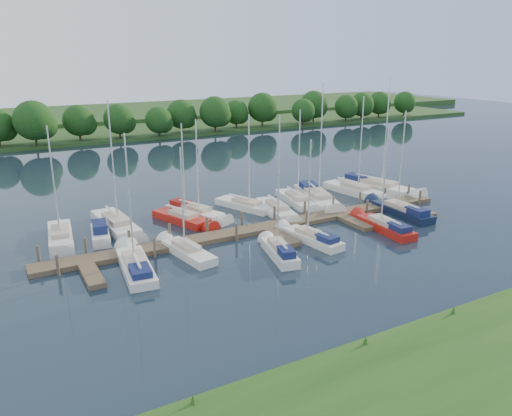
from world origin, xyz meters
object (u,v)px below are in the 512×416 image
motorboat (100,234)px  sailboat_n_5 (248,207)px  sailboat_s_2 (279,252)px  dock (269,230)px  sailboat_n_0 (61,238)px

motorboat → sailboat_n_5: (15.12, 1.25, -0.09)m
sailboat_n_5 → sailboat_s_2: (-3.65, -12.24, 0.07)m
motorboat → sailboat_n_5: size_ratio=0.52×
dock → sailboat_s_2: bearing=-112.4°
motorboat → sailboat_s_2: (11.47, -10.99, -0.01)m
motorboat → dock: bearing=166.7°
sailboat_n_5 → sailboat_s_2: bearing=51.9°
dock → sailboat_n_5: 7.10m
dock → sailboat_n_0: bearing=158.4°
motorboat → sailboat_n_5: bearing=-165.9°
motorboat → sailboat_s_2: size_ratio=0.62×
sailboat_n_0 → sailboat_s_2: sailboat_n_0 is taller
sailboat_n_0 → sailboat_n_5: size_ratio=1.02×
sailboat_n_0 → sailboat_s_2: bearing=147.2°
motorboat → sailboat_s_2: 15.88m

